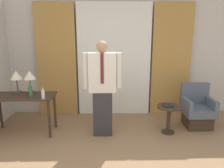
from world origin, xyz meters
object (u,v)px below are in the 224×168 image
at_px(bottle_near_edge, 43,94).
at_px(person, 102,86).
at_px(book, 168,105).
at_px(desk, 22,101).
at_px(side_table, 169,115).
at_px(table_lamp_right, 30,77).
at_px(table_lamp_left, 16,77).
at_px(armchair, 197,111).
at_px(bottle_by_lamp, 31,91).

distance_m(bottle_near_edge, person, 1.08).
bearing_deg(book, person, -177.72).
xyz_separation_m(desk, side_table, (2.83, -0.07, -0.27)).
bearing_deg(book, bottle_near_edge, -176.47).
relative_size(table_lamp_right, person, 0.25).
distance_m(person, book, 1.32).
height_order(table_lamp_left, table_lamp_right, same).
distance_m(desk, person, 1.58).
distance_m(person, armchair, 2.10).
xyz_separation_m(desk, book, (2.80, -0.07, -0.08)).
bearing_deg(bottle_near_edge, bottle_by_lamp, 152.50).
distance_m(table_lamp_right, armchair, 3.47).
distance_m(bottle_by_lamp, side_table, 2.67).
distance_m(desk, side_table, 2.84).
relative_size(table_lamp_right, bottle_by_lamp, 1.83).
height_order(desk, side_table, desk).
height_order(table_lamp_right, bottle_near_edge, table_lamp_right).
relative_size(desk, armchair, 1.39).
bearing_deg(side_table, table_lamp_left, 175.62).
distance_m(desk, bottle_near_edge, 0.55).
bearing_deg(person, side_table, 1.89).
xyz_separation_m(desk, table_lamp_right, (0.13, 0.15, 0.45)).
height_order(desk, armchair, armchair).
relative_size(table_lamp_right, bottle_near_edge, 2.23).
bearing_deg(bottle_near_edge, book, 3.53).
relative_size(table_lamp_left, person, 0.25).
bearing_deg(bottle_near_edge, side_table, 3.31).
height_order(armchair, book, armchair).
xyz_separation_m(armchair, book, (-0.71, -0.31, 0.24)).
height_order(desk, book, desk).
bearing_deg(side_table, book, 162.45).
height_order(bottle_near_edge, book, bottle_near_edge).
xyz_separation_m(bottle_near_edge, armchair, (3.04, 0.45, -0.51)).
relative_size(desk, book, 6.11).
bearing_deg(desk, armchair, 3.94).
relative_size(table_lamp_right, armchair, 0.51).
bearing_deg(bottle_by_lamp, desk, 161.20).
height_order(bottle_by_lamp, armchair, bottle_by_lamp).
xyz_separation_m(table_lamp_left, table_lamp_right, (0.26, 0.00, 0.00)).
distance_m(desk, table_lamp_right, 0.49).
distance_m(armchair, book, 0.81).
xyz_separation_m(desk, armchair, (3.51, 0.24, -0.32)).
bearing_deg(table_lamp_right, bottle_near_edge, -46.45).
relative_size(person, side_table, 3.25).
bearing_deg(desk, side_table, -1.51).
bearing_deg(armchair, person, -169.65).
relative_size(bottle_near_edge, armchair, 0.23).
bearing_deg(table_lamp_left, person, -9.12).
bearing_deg(bottle_by_lamp, book, 0.03).
xyz_separation_m(table_lamp_left, person, (1.67, -0.27, -0.13)).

